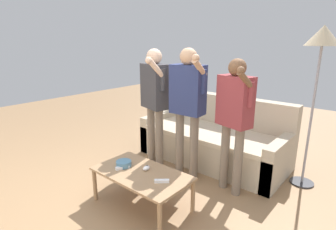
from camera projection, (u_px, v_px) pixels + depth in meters
ground_plane at (136, 203)px, 2.97m from camera, size 12.00×12.00×0.00m
couch at (215, 140)px, 4.01m from camera, size 2.08×0.96×0.92m
coffee_table at (142, 176)px, 2.84m from camera, size 1.03×0.58×0.40m
snack_bowl at (124, 164)px, 2.96m from camera, size 0.17×0.17×0.06m
game_remote_nunchuk at (146, 168)px, 2.87m from camera, size 0.06×0.09×0.05m
floor_lamp at (322, 47)px, 2.95m from camera, size 0.37×0.37×1.89m
player_left at (155, 95)px, 3.60m from camera, size 0.46×0.45×1.63m
player_center at (188, 100)px, 3.27m from camera, size 0.50×0.33×1.65m
player_right at (234, 111)px, 2.97m from camera, size 0.45×0.40×1.55m
game_remote_wand_near at (162, 181)px, 2.63m from camera, size 0.13×0.12×0.03m
game_remote_wand_far at (122, 168)px, 2.90m from camera, size 0.10×0.15×0.03m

